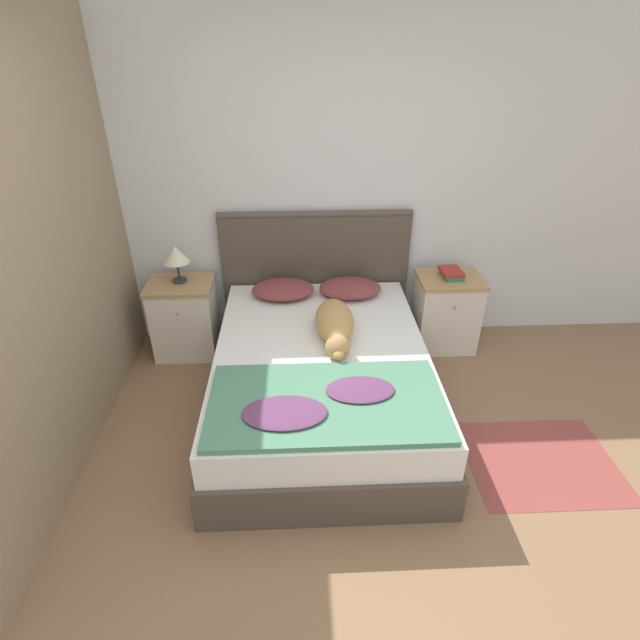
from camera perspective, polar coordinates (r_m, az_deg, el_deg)
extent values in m
plane|color=#896647|center=(2.94, 2.54, -23.18)|extent=(16.00, 16.00, 0.00)
cube|color=silver|center=(4.02, 0.32, 14.69)|extent=(9.00, 0.06, 2.55)
cube|color=gray|center=(3.30, -27.72, 7.58)|extent=(0.06, 3.10, 2.55)
cube|color=#4C4238|center=(3.56, 0.15, -8.21)|extent=(1.47, 1.99, 0.29)
cube|color=white|center=(3.40, 0.16, -4.80)|extent=(1.41, 1.93, 0.23)
cube|color=#4C4238|center=(4.21, -0.52, 4.86)|extent=(1.55, 0.04, 1.10)
cylinder|color=#4C4238|center=(4.00, -0.56, 11.98)|extent=(1.55, 0.06, 0.06)
cube|color=silver|center=(4.22, -15.16, 0.04)|extent=(0.49, 0.38, 0.61)
cube|color=tan|center=(4.08, -15.75, 3.91)|extent=(0.51, 0.40, 0.03)
sphere|color=tan|center=(3.97, -16.00, 0.72)|extent=(0.02, 0.02, 0.02)
cube|color=silver|center=(4.29, 14.16, 0.71)|extent=(0.49, 0.38, 0.61)
cube|color=tan|center=(4.15, 14.70, 4.54)|extent=(0.51, 0.40, 0.03)
sphere|color=tan|center=(4.05, 15.17, 1.43)|extent=(0.02, 0.02, 0.02)
ellipsoid|color=brown|center=(3.97, -4.24, 3.52)|extent=(0.49, 0.36, 0.11)
ellipsoid|color=brown|center=(3.99, 3.46, 3.68)|extent=(0.49, 0.36, 0.11)
cube|color=#4C8466|center=(2.86, 0.74, -9.41)|extent=(1.33, 0.73, 0.04)
ellipsoid|color=#663860|center=(2.75, -4.05, -10.51)|extent=(0.47, 0.29, 0.03)
ellipsoid|color=#663860|center=(2.91, 4.62, -7.93)|extent=(0.40, 0.25, 0.03)
ellipsoid|color=tan|center=(3.46, 1.67, -0.06)|extent=(0.27, 0.54, 0.19)
sphere|color=tan|center=(3.21, 2.05, -3.09)|extent=(0.17, 0.17, 0.17)
ellipsoid|color=tan|center=(3.16, 2.15, -3.98)|extent=(0.07, 0.09, 0.07)
cone|color=tan|center=(3.18, 1.24, -2.06)|extent=(0.05, 0.05, 0.06)
cone|color=tan|center=(3.19, 2.87, -2.01)|extent=(0.05, 0.05, 0.06)
ellipsoid|color=tan|center=(3.69, 2.02, 1.07)|extent=(0.16, 0.24, 0.07)
cube|color=#337547|center=(4.15, 14.81, 4.97)|extent=(0.16, 0.21, 0.03)
cube|color=#AD2D28|center=(4.15, 14.75, 5.42)|extent=(0.17, 0.21, 0.03)
cylinder|color=#2D2D33|center=(4.09, -15.72, 4.39)|extent=(0.11, 0.11, 0.02)
cylinder|color=#2D2D33|center=(4.06, -15.89, 5.45)|extent=(0.02, 0.02, 0.15)
cone|color=beige|center=(4.00, -16.16, 7.21)|extent=(0.21, 0.21, 0.12)
cube|color=#93423D|center=(3.56, 23.93, -14.57)|extent=(0.92, 0.75, 0.00)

